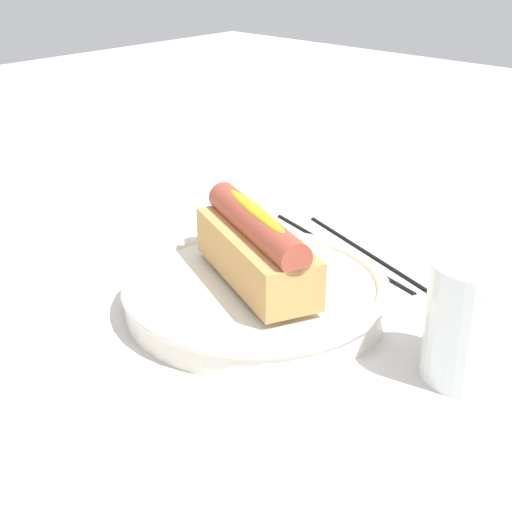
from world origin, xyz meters
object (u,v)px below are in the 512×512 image
Objects in this scene: hotdog_front at (256,247)px; chopstick_near at (339,249)px; serving_bowl at (256,292)px; water_glass at (473,327)px; chopstick_far at (371,254)px.

hotdog_front is 0.15m from chopstick_near.
serving_bowl is at bearing 90.00° from hotdog_front.
serving_bowl is 2.50× the size of water_glass.
hotdog_front is at bearing 9.67° from water_glass.
water_glass is at bearing -170.33° from serving_bowl.
chopstick_far is at bearing -93.69° from serving_bowl.
serving_bowl is 1.43× the size of hotdog_front.
chopstick_near is at bearing -82.05° from hotdog_front.
serving_bowl is at bearing 113.70° from chopstick_near.
hotdog_front reaches higher than chopstick_far.
serving_bowl is 1.02× the size of chopstick_far.
hotdog_front reaches higher than chopstick_near.
chopstick_far is at bearing -36.07° from water_glass.
water_glass is 0.21m from chopstick_far.
water_glass is at bearing -170.33° from hotdog_front.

